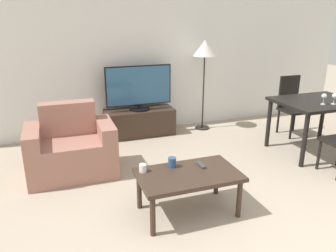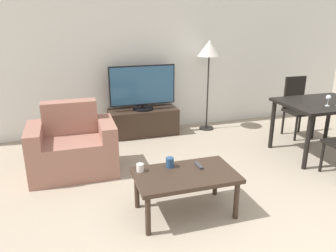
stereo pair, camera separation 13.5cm
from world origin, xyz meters
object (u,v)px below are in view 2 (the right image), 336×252
(dining_chair_far, at_px, (297,104))
(cup_colored_far, at_px, (170,162))
(tv_stand, at_px, (143,122))
(wine_glass_left, at_px, (328,98))
(armchair, at_px, (73,148))
(tv, at_px, (142,88))
(remote_primary, at_px, (199,165))
(coffee_table, at_px, (185,178))
(floor_lamp, at_px, (209,52))
(dining_table, at_px, (322,109))
(cup_white_near, at_px, (140,168))

(dining_chair_far, xyz_separation_m, cup_colored_far, (-2.57, -1.41, -0.03))
(tv_stand, bearing_deg, wine_glass_left, -39.21)
(armchair, distance_m, dining_chair_far, 3.50)
(tv, relative_size, cup_colored_far, 10.49)
(cup_colored_far, bearing_deg, remote_primary, -14.29)
(tv_stand, bearing_deg, coffee_table, -93.08)
(armchair, relative_size, floor_lamp, 0.68)
(armchair, relative_size, remote_primary, 6.79)
(coffee_table, height_order, dining_table, dining_table)
(remote_primary, bearing_deg, cup_white_near, 173.56)
(tv, xyz_separation_m, dining_chair_far, (2.35, -0.74, -0.27))
(floor_lamp, bearing_deg, cup_white_near, -127.64)
(dining_chair_far, relative_size, cup_colored_far, 9.44)
(tv_stand, height_order, floor_lamp, floor_lamp)
(armchair, relative_size, coffee_table, 1.05)
(cup_white_near, height_order, wine_glass_left, wine_glass_left)
(tv, xyz_separation_m, cup_white_near, (-0.53, -2.15, -0.31))
(armchair, bearing_deg, dining_table, -7.15)
(armchair, bearing_deg, tv_stand, 43.50)
(wine_glass_left, bearing_deg, dining_table, 61.63)
(coffee_table, relative_size, remote_primary, 6.48)
(dining_table, bearing_deg, cup_colored_far, -164.37)
(floor_lamp, bearing_deg, coffee_table, -118.21)
(tv, distance_m, coffee_table, 2.36)
(armchair, bearing_deg, coffee_table, -51.29)
(cup_white_near, bearing_deg, wine_glass_left, 10.63)
(floor_lamp, bearing_deg, armchair, -155.34)
(dining_chair_far, distance_m, cup_colored_far, 2.94)
(tv_stand, height_order, wine_glass_left, wine_glass_left)
(cup_colored_far, bearing_deg, floor_lamp, 57.78)
(remote_primary, height_order, wine_glass_left, wine_glass_left)
(tv, bearing_deg, wine_glass_left, -39.16)
(armchair, height_order, wine_glass_left, wine_glass_left)
(tv_stand, distance_m, dining_chair_far, 2.48)
(armchair, height_order, cup_white_near, armchair)
(tv_stand, bearing_deg, cup_colored_far, -96.04)
(armchair, distance_m, dining_table, 3.32)
(dining_table, height_order, cup_colored_far, dining_table)
(armchair, relative_size, cup_colored_far, 10.22)
(tv_stand, relative_size, cup_white_near, 14.22)
(cup_colored_far, bearing_deg, cup_white_near, -178.88)
(cup_white_near, relative_size, cup_colored_far, 0.78)
(floor_lamp, xyz_separation_m, wine_glass_left, (0.95, -1.62, -0.45))
(cup_colored_far, bearing_deg, tv_stand, 83.96)
(remote_primary, xyz_separation_m, cup_white_near, (-0.58, 0.07, 0.03))
(armchair, height_order, remote_primary, armchair)
(coffee_table, distance_m, cup_colored_far, 0.23)
(dining_table, xyz_separation_m, cup_colored_far, (-2.38, -0.67, -0.17))
(remote_primary, bearing_deg, coffee_table, -149.47)
(coffee_table, bearing_deg, tv, 86.92)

